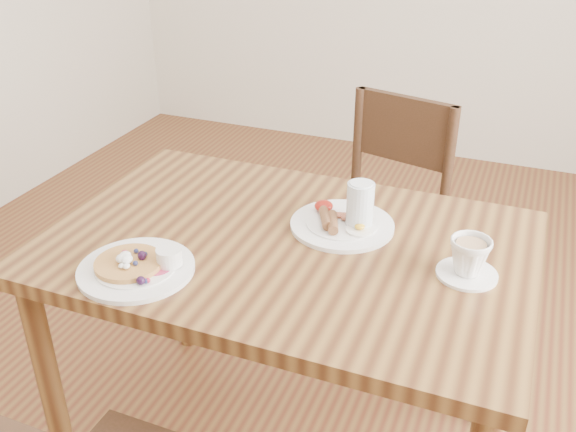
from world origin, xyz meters
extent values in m
cube|color=brown|center=(0.00, 0.00, 0.73)|extent=(1.20, 0.80, 0.04)
cylinder|color=brown|center=(-0.54, -0.34, 0.35)|extent=(0.06, 0.06, 0.71)
cylinder|color=brown|center=(0.54, 0.34, 0.35)|extent=(0.06, 0.06, 0.71)
cylinder|color=brown|center=(-0.54, 0.34, 0.35)|extent=(0.06, 0.06, 0.71)
cube|color=#3C2215|center=(0.06, 0.66, 0.45)|extent=(0.51, 0.51, 0.04)
cylinder|color=#3C2215|center=(-0.16, 0.53, 0.21)|extent=(0.04, 0.04, 0.43)
cylinder|color=#3C2215|center=(0.19, 0.45, 0.21)|extent=(0.04, 0.04, 0.43)
cylinder|color=#3C2215|center=(-0.07, 0.88, 0.21)|extent=(0.04, 0.04, 0.43)
cylinder|color=#3C2215|center=(0.28, 0.80, 0.21)|extent=(0.04, 0.04, 0.43)
cylinder|color=#3C2215|center=(0.28, 0.80, 0.67)|extent=(0.04, 0.04, 0.43)
cylinder|color=#3C2215|center=(-0.07, 0.88, 0.67)|extent=(0.04, 0.04, 0.43)
cube|color=#3C2215|center=(0.10, 0.85, 0.76)|extent=(0.38, 0.12, 0.24)
cylinder|color=white|center=(-0.27, -0.26, 0.76)|extent=(0.27, 0.27, 0.01)
cylinder|color=white|center=(-0.27, -0.26, 0.76)|extent=(0.19, 0.19, 0.01)
cylinder|color=#B22D59|center=(-0.22, -0.25, 0.77)|extent=(0.07, 0.07, 0.00)
cylinder|color=#C68C47|center=(-0.29, -0.27, 0.77)|extent=(0.16, 0.16, 0.01)
ellipsoid|color=white|center=(-0.29, -0.27, 0.79)|extent=(0.03, 0.03, 0.02)
ellipsoid|color=white|center=(-0.28, -0.30, 0.79)|extent=(0.02, 0.02, 0.01)
cylinder|color=white|center=(-0.20, -0.23, 0.79)|extent=(0.06, 0.06, 0.04)
cylinder|color=#591E07|center=(-0.20, -0.23, 0.80)|extent=(0.05, 0.05, 0.00)
sphere|color=black|center=(-0.26, -0.25, 0.79)|extent=(0.02, 0.02, 0.02)
sphere|color=#1E234C|center=(-0.27, -0.23, 0.78)|extent=(0.01, 0.01, 0.01)
sphere|color=#1E234C|center=(-0.30, -0.22, 0.78)|extent=(0.01, 0.01, 0.01)
sphere|color=#B21938|center=(-0.30, -0.25, 0.79)|extent=(0.02, 0.02, 0.02)
sphere|color=black|center=(-0.29, -0.27, 0.79)|extent=(0.02, 0.02, 0.02)
sphere|color=#1E234C|center=(-0.26, -0.28, 0.78)|extent=(0.01, 0.01, 0.01)
sphere|color=#1E234C|center=(-0.21, -0.31, 0.77)|extent=(0.01, 0.01, 0.01)
sphere|color=#B21938|center=(-0.19, -0.27, 0.77)|extent=(0.01, 0.01, 0.01)
sphere|color=black|center=(-0.20, -0.23, 0.78)|extent=(0.02, 0.02, 0.02)
sphere|color=#1E234C|center=(-0.22, -0.20, 0.77)|extent=(0.01, 0.01, 0.01)
cylinder|color=white|center=(0.11, 0.12, 0.76)|extent=(0.27, 0.27, 0.01)
cylinder|color=white|center=(0.11, 0.12, 0.76)|extent=(0.19, 0.19, 0.01)
cylinder|color=brown|center=(0.07, 0.10, 0.78)|extent=(0.06, 0.10, 0.03)
cylinder|color=brown|center=(0.09, 0.08, 0.78)|extent=(0.06, 0.10, 0.03)
cube|color=maroon|center=(0.12, 0.15, 0.77)|extent=(0.08, 0.04, 0.01)
cube|color=maroon|center=(0.14, 0.13, 0.77)|extent=(0.08, 0.03, 0.01)
cylinder|color=white|center=(0.16, 0.09, 0.77)|extent=(0.07, 0.07, 0.00)
ellipsoid|color=yellow|center=(0.16, 0.09, 0.78)|extent=(0.03, 0.03, 0.01)
ellipsoid|color=#A5190F|center=(0.04, 0.16, 0.78)|extent=(0.05, 0.05, 0.03)
cylinder|color=white|center=(0.44, 0.01, 0.75)|extent=(0.14, 0.14, 0.01)
imported|color=white|center=(0.44, 0.01, 0.80)|extent=(0.12, 0.12, 0.09)
cylinder|color=tan|center=(0.44, 0.01, 0.83)|extent=(0.07, 0.07, 0.00)
cylinder|color=silver|center=(0.15, 0.12, 0.82)|extent=(0.07, 0.07, 0.13)
camera|label=1|loc=(0.51, -1.28, 1.57)|focal=40.00mm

